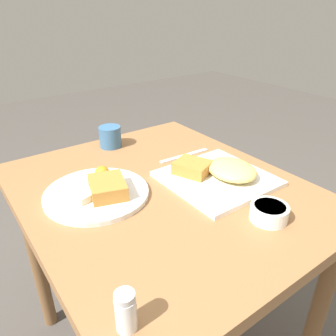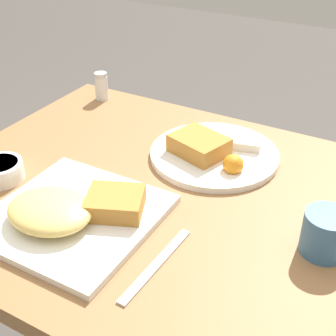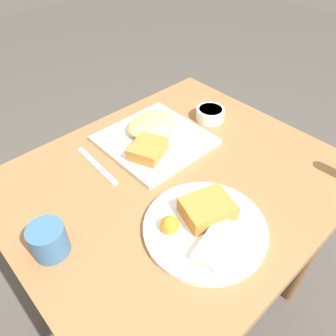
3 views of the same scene
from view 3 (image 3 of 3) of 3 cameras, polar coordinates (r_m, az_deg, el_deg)
name	(u,v)px [view 3 (image 3 of 3)]	position (r m, az deg, el deg)	size (l,w,h in m)	color
ground_plane	(173,301)	(1.49, 0.84, -22.17)	(8.00, 8.00, 0.00)	#4C4742
dining_table	(175,202)	(0.96, 1.21, -6.00)	(0.88, 0.75, 0.73)	olive
plate_square_near	(153,135)	(1.00, -2.62, 5.75)	(0.29, 0.29, 0.06)	white
plate_oval_far	(205,224)	(0.77, 6.44, -9.74)	(0.29, 0.29, 0.05)	white
sauce_ramekin	(210,114)	(1.10, 7.36, 9.36)	(0.09, 0.09, 0.04)	white
butter_knife	(97,165)	(0.94, -12.33, 0.46)	(0.02, 0.20, 0.00)	silver
coffee_mug	(49,240)	(0.75, -20.07, -11.73)	(0.08, 0.08, 0.08)	#386693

